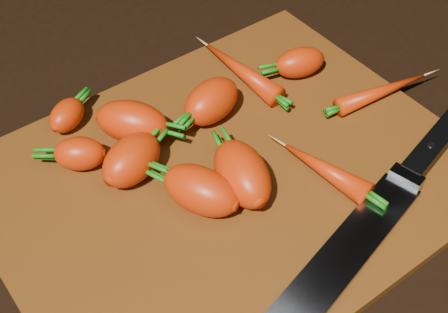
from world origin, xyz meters
TOP-DOWN VIEW (x-y plane):
  - ground at (0.00, 0.00)m, footprint 2.00×2.00m
  - cutting_board at (0.00, 0.00)m, footprint 0.50×0.40m
  - carrot_0 at (-0.08, 0.06)m, footprint 0.09×0.07m
  - carrot_1 at (-0.12, 0.11)m, footprint 0.07×0.06m
  - carrot_2 at (-0.05, 0.11)m, footprint 0.09×0.10m
  - carrot_3 at (-0.00, -0.03)m, footprint 0.07×0.10m
  - carrot_4 at (0.04, 0.08)m, footprint 0.08×0.06m
  - carrot_5 at (-0.10, 0.17)m, footprint 0.06×0.05m
  - carrot_6 at (0.17, 0.08)m, footprint 0.07×0.05m
  - carrot_7 at (0.11, 0.12)m, footprint 0.03×0.13m
  - carrot_8 at (0.22, -0.01)m, footprint 0.13×0.04m
  - carrot_9 at (0.08, -0.07)m, footprint 0.05×0.11m
  - carrot_10 at (-0.05, -0.02)m, footprint 0.08×0.10m
  - knife at (0.04, -0.15)m, footprint 0.37×0.12m

SIDE VIEW (x-z plane):
  - ground at x=0.00m, z-range -0.01..0.00m
  - cutting_board at x=0.00m, z-range 0.00..0.01m
  - knife at x=0.04m, z-range 0.01..0.03m
  - carrot_8 at x=0.22m, z-range 0.01..0.03m
  - carrot_7 at x=0.11m, z-range 0.01..0.04m
  - carrot_9 at x=0.08m, z-range 0.01..0.04m
  - carrot_5 at x=-0.10m, z-range 0.01..0.05m
  - carrot_1 at x=-0.12m, z-range 0.01..0.05m
  - carrot_6 at x=0.17m, z-range 0.01..0.05m
  - carrot_4 at x=0.04m, z-range 0.01..0.06m
  - carrot_2 at x=-0.05m, z-range 0.01..0.06m
  - carrot_10 at x=-0.05m, z-range 0.01..0.06m
  - carrot_0 at x=-0.08m, z-range 0.01..0.06m
  - carrot_3 at x=0.00m, z-range 0.01..0.06m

